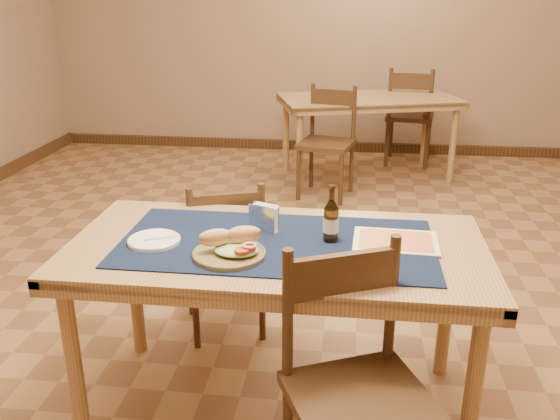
# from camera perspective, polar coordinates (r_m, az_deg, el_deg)

# --- Properties ---
(room) EXTENTS (6.04, 7.04, 2.84)m
(room) POSITION_cam_1_polar(r_m,az_deg,el_deg) (2.89, 1.79, 15.20)
(room) COLOR olive
(room) RESTS_ON ground
(main_table) EXTENTS (1.60, 0.80, 0.75)m
(main_table) POSITION_cam_1_polar(r_m,az_deg,el_deg) (2.31, -0.31, -5.10)
(main_table) COLOR #A6804E
(main_table) RESTS_ON ground
(placemat) EXTENTS (1.20, 0.60, 0.01)m
(placemat) POSITION_cam_1_polar(r_m,az_deg,el_deg) (2.28, -0.31, -3.16)
(placemat) COLOR #0D1732
(placemat) RESTS_ON main_table
(baseboard) EXTENTS (6.00, 7.00, 0.10)m
(baseboard) POSITION_cam_1_polar(r_m,az_deg,el_deg) (3.30, 1.53, -8.79)
(baseboard) COLOR #412917
(baseboard) RESTS_ON ground
(back_table) EXTENTS (1.73, 1.21, 0.75)m
(back_table) POSITION_cam_1_polar(r_m,az_deg,el_deg) (5.52, 8.52, 9.87)
(back_table) COLOR #A6804E
(back_table) RESTS_ON ground
(chair_main_far) EXTENTS (0.49, 0.49, 0.83)m
(chair_main_far) POSITION_cam_1_polar(r_m,az_deg,el_deg) (2.96, -5.37, -4.25)
(chair_main_far) COLOR #412917
(chair_main_far) RESTS_ON ground
(chair_main_near) EXTENTS (0.56, 0.56, 0.92)m
(chair_main_near) POSITION_cam_1_polar(r_m,az_deg,el_deg) (1.97, 7.40, -16.72)
(chair_main_near) COLOR #412917
(chair_main_near) RESTS_ON ground
(chair_back_near) EXTENTS (0.51, 0.51, 0.92)m
(chair_back_near) POSITION_cam_1_polar(r_m,az_deg,el_deg) (5.01, 4.61, 6.71)
(chair_back_near) COLOR #412917
(chair_back_near) RESTS_ON ground
(chair_back_far) EXTENTS (0.51, 0.51, 0.97)m
(chair_back_far) POSITION_cam_1_polar(r_m,az_deg,el_deg) (6.04, 12.38, 8.95)
(chair_back_far) COLOR #412917
(chair_back_far) RESTS_ON ground
(sandwich_plate) EXTENTS (0.27, 0.27, 0.10)m
(sandwich_plate) POSITION_cam_1_polar(r_m,az_deg,el_deg) (2.16, -4.73, -3.74)
(sandwich_plate) COLOR brown
(sandwich_plate) RESTS_ON placemat
(side_plate) EXTENTS (0.20, 0.20, 0.02)m
(side_plate) POSITION_cam_1_polar(r_m,az_deg,el_deg) (2.32, -12.03, -2.83)
(side_plate) COLOR white
(side_plate) RESTS_ON placemat
(fork) EXTENTS (0.11, 0.06, 0.00)m
(fork) POSITION_cam_1_polar(r_m,az_deg,el_deg) (2.32, -11.25, -2.65)
(fork) COLOR #7BC069
(fork) RESTS_ON side_plate
(beer_bottle) EXTENTS (0.06, 0.06, 0.22)m
(beer_bottle) POSITION_cam_1_polar(r_m,az_deg,el_deg) (2.27, 4.92, -1.02)
(beer_bottle) COLOR #4B2D0D
(beer_bottle) RESTS_ON placemat
(napkin_holder) EXTENTS (0.13, 0.09, 0.11)m
(napkin_holder) POSITION_cam_1_polar(r_m,az_deg,el_deg) (2.37, -1.56, -0.81)
(napkin_holder) COLOR silver
(napkin_holder) RESTS_ON placemat
(menu_card) EXTENTS (0.33, 0.25, 0.01)m
(menu_card) POSITION_cam_1_polar(r_m,az_deg,el_deg) (2.32, 11.07, -2.91)
(menu_card) COLOR #F6E6BA
(menu_card) RESTS_ON placemat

